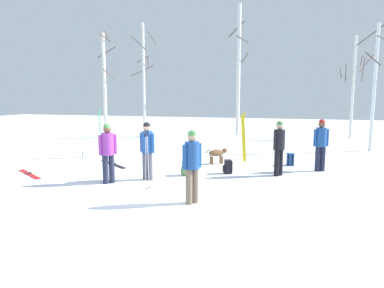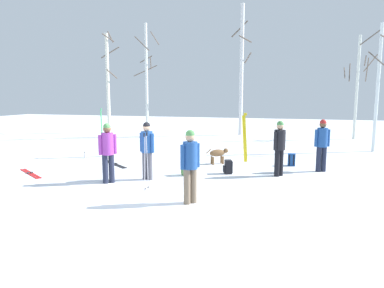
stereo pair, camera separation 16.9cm
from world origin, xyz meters
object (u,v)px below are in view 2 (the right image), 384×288
at_px(birch_tree_3, 357,86).
at_px(person_2, 322,142).
at_px(backpack_2, 187,169).
at_px(birch_tree_4, 378,84).
at_px(birch_tree_0, 108,81).
at_px(person_4, 190,162).
at_px(ski_pair_lying_0, 114,164).
at_px(dog, 218,153).
at_px(person_3, 108,149).
at_px(backpack_0, 228,167).
at_px(person_1, 280,145).
at_px(water_bottle_0, 85,155).
at_px(water_bottle_1, 195,161).
at_px(birch_tree_1, 147,79).
at_px(birch_tree_2, 242,69).
at_px(ski_pair_lying_1, 30,173).
at_px(person_0, 147,147).
at_px(ski_poles_0, 146,160).
at_px(backpack_1, 291,160).
at_px(ski_pair_planted_1, 102,133).
at_px(ski_pair_planted_0, 245,138).

bearing_deg(birch_tree_3, person_2, -104.52).
relative_size(backpack_2, birch_tree_4, 0.08).
bearing_deg(birch_tree_0, person_4, -54.06).
bearing_deg(birch_tree_0, ski_pair_lying_0, -59.68).
relative_size(person_2, birch_tree_0, 0.26).
bearing_deg(birch_tree_3, dog, -122.82).
bearing_deg(person_4, backpack_2, 108.78).
height_order(person_3, backpack_0, person_3).
relative_size(person_1, birch_tree_0, 0.26).
relative_size(water_bottle_0, birch_tree_0, 0.04).
bearing_deg(person_4, water_bottle_1, 104.29).
relative_size(person_3, ski_pair_lying_0, 1.08).
bearing_deg(person_4, birch_tree_1, 117.79).
height_order(person_1, birch_tree_2, birch_tree_2).
bearing_deg(ski_pair_lying_1, backpack_2, 13.70).
bearing_deg(person_0, ski_poles_0, -67.81).
bearing_deg(person_4, person_2, 54.39).
distance_m(person_3, birch_tree_0, 14.00).
xyz_separation_m(person_3, water_bottle_1, (1.64, 3.30, -0.85)).
xyz_separation_m(person_1, birch_tree_1, (-7.90, 8.05, 2.45)).
xyz_separation_m(backpack_1, birch_tree_1, (-8.28, 6.31, 3.22)).
bearing_deg(person_3, birch_tree_2, 81.89).
distance_m(person_0, person_3, 1.13).
bearing_deg(ski_pair_lying_1, ski_pair_planted_1, 79.44).
relative_size(person_0, dog, 2.29).
xyz_separation_m(ski_pair_lying_0, ski_pair_lying_1, (-1.81, -2.14, 0.00)).
distance_m(ski_pair_planted_0, ski_pair_lying_0, 4.92).
bearing_deg(person_0, birch_tree_3, 58.25).
distance_m(person_1, water_bottle_0, 7.61).
relative_size(person_4, ski_pair_lying_0, 1.08).
height_order(person_3, birch_tree_2, birch_tree_2).
bearing_deg(birch_tree_0, person_3, -60.59).
bearing_deg(dog, birch_tree_4, 37.79).
distance_m(ski_poles_0, birch_tree_4, 11.47).
bearing_deg(ski_poles_0, backpack_1, 50.54).
xyz_separation_m(person_2, backpack_2, (-4.08, -1.76, -0.77)).
bearing_deg(backpack_0, person_4, -95.16).
bearing_deg(water_bottle_1, ski_pair_lying_1, -147.37).
distance_m(ski_pair_planted_0, water_bottle_0, 6.32).
relative_size(ski_pair_lying_0, backpack_2, 3.60).
height_order(person_4, ski_pair_lying_0, person_4).
relative_size(ski_pair_planted_1, ski_pair_lying_1, 1.26).
relative_size(person_4, birch_tree_2, 0.21).
bearing_deg(person_2, ski_pair_planted_0, 160.06).
bearing_deg(backpack_2, birch_tree_2, 90.00).
bearing_deg(birch_tree_4, water_bottle_0, -155.83).
relative_size(ski_pair_planted_0, backpack_0, 4.19).
bearing_deg(person_4, dog, 93.91).
bearing_deg(ski_pair_lying_0, birch_tree_1, 104.82).
height_order(ski_pair_lying_0, birch_tree_1, birch_tree_1).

